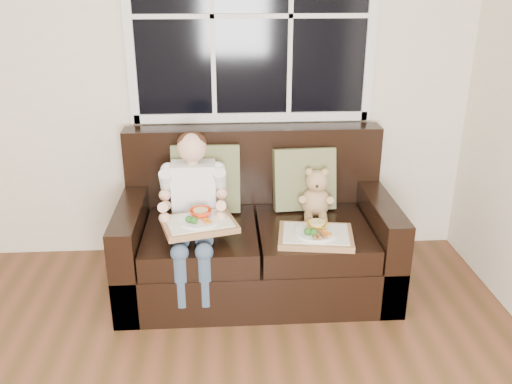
{
  "coord_description": "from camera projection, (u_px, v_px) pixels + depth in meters",
  "views": [
    {
      "loc": [
        0.55,
        -1.12,
        1.9
      ],
      "look_at": [
        0.74,
        1.85,
        0.7
      ],
      "focal_mm": 38.0,
      "sensor_mm": 36.0,
      "label": 1
    }
  ],
  "objects": [
    {
      "name": "window_back",
      "position": [
        251.0,
        16.0,
        3.44
      ],
      "size": [
        1.62,
        0.04,
        1.37
      ],
      "color": "black",
      "rests_on": "room_walls"
    },
    {
      "name": "loveseat",
      "position": [
        256.0,
        238.0,
        3.51
      ],
      "size": [
        1.7,
        0.92,
        0.96
      ],
      "color": "black",
      "rests_on": "ground"
    },
    {
      "name": "pillow_left",
      "position": [
        206.0,
        179.0,
        3.5
      ],
      "size": [
        0.44,
        0.21,
        0.45
      ],
      "rotation": [
        -0.21,
        0.0,
        -0.02
      ],
      "color": "#666C43",
      "rests_on": "loveseat"
    },
    {
      "name": "pillow_right",
      "position": [
        304.0,
        179.0,
        3.54
      ],
      "size": [
        0.41,
        0.21,
        0.41
      ],
      "rotation": [
        -0.21,
        0.0,
        0.07
      ],
      "color": "#666C43",
      "rests_on": "loveseat"
    },
    {
      "name": "child",
      "position": [
        193.0,
        198.0,
        3.25
      ],
      "size": [
        0.39,
        0.6,
        0.89
      ],
      "color": "silver",
      "rests_on": "loveseat"
    },
    {
      "name": "teddy_bear",
      "position": [
        316.0,
        196.0,
        3.45
      ],
      "size": [
        0.21,
        0.26,
        0.33
      ],
      "rotation": [
        0.0,
        0.0,
        -0.13
      ],
      "color": "tan",
      "rests_on": "loveseat"
    },
    {
      "name": "tray_left",
      "position": [
        199.0,
        222.0,
        3.1
      ],
      "size": [
        0.47,
        0.41,
        0.09
      ],
      "rotation": [
        0.0,
        0.0,
        0.27
      ],
      "color": "#A17348",
      "rests_on": "child"
    },
    {
      "name": "tray_right",
      "position": [
        316.0,
        235.0,
        3.17
      ],
      "size": [
        0.47,
        0.39,
        0.1
      ],
      "rotation": [
        0.0,
        0.0,
        -0.14
      ],
      "color": "#A17348",
      "rests_on": "loveseat"
    }
  ]
}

